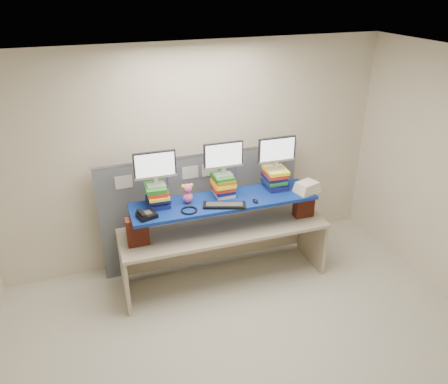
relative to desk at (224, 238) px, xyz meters
name	(u,v)px	position (x,y,z in m)	size (l,w,h in m)	color
room	(262,235)	(-0.11, -1.26, 0.80)	(5.00, 4.00, 2.80)	beige
cubicle_partition	(202,208)	(-0.11, 0.52, 0.17)	(2.60, 0.06, 1.53)	#4E535C
desk	(224,238)	(0.00, 0.00, 0.00)	(2.50, 0.80, 0.75)	tan
brick_pier_left	(138,231)	(-1.02, -0.02, 0.31)	(0.24, 0.13, 0.33)	maroon
brick_pier_right	(304,204)	(1.02, -0.08, 0.31)	(0.24, 0.13, 0.33)	maroon
blue_board	(224,201)	(0.00, 0.00, 0.50)	(2.16, 0.54, 0.04)	navy
book_stack_left	(157,195)	(-0.74, 0.14, 0.64)	(0.26, 0.33, 0.24)	#131855
book_stack_center	(223,185)	(0.03, 0.13, 0.64)	(0.26, 0.28, 0.26)	beige
book_stack_right	(275,178)	(0.70, 0.10, 0.64)	(0.28, 0.31, 0.24)	#131855
monitor_left	(155,167)	(-0.75, 0.14, 0.98)	(0.46, 0.14, 0.40)	#B2B1B7
monitor_center	(223,157)	(0.04, 0.12, 1.00)	(0.46, 0.14, 0.40)	#B2B1B7
monitor_right	(277,151)	(0.70, 0.10, 0.99)	(0.46, 0.14, 0.40)	#B2B1B7
keyboard	(224,205)	(-0.05, -0.15, 0.53)	(0.50, 0.31, 0.03)	black
mouse	(255,201)	(0.32, -0.18, 0.53)	(0.05, 0.10, 0.03)	black
desk_phone	(146,215)	(-0.92, -0.10, 0.55)	(0.23, 0.21, 0.08)	black
headset	(189,210)	(-0.45, -0.12, 0.53)	(0.18, 0.18, 0.02)	black
plush_toy	(188,193)	(-0.41, 0.08, 0.64)	(0.14, 0.10, 0.24)	#EF5B98
binder_stack	(307,188)	(1.00, -0.15, 0.58)	(0.31, 0.27, 0.13)	beige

